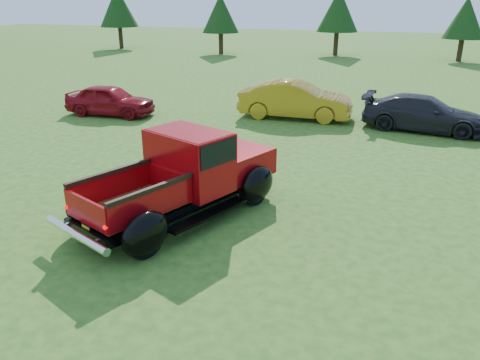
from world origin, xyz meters
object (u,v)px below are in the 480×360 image
at_px(tree_mid_right, 465,18).
at_px(show_car_yellow, 295,100).
at_px(tree_far_west, 118,7).
at_px(tree_mid_left, 338,10).
at_px(tree_west, 221,14).
at_px(show_car_red, 110,100).
at_px(show_car_grey, 424,113).
at_px(pickup_truck, 190,174).

relative_size(tree_mid_right, show_car_yellow, 1.03).
relative_size(tree_far_west, tree_mid_left, 1.04).
xyz_separation_m(tree_far_west, tree_west, (10.00, -1.00, -0.41)).
xyz_separation_m(tree_far_west, tree_mid_left, (19.00, 1.00, -0.14)).
xyz_separation_m(show_car_red, show_car_yellow, (7.00, 1.85, 0.11)).
xyz_separation_m(show_car_red, show_car_grey, (11.61, 1.57, 0.01)).
relative_size(tree_west, tree_mid_right, 1.05).
distance_m(tree_mid_left, show_car_yellow, 21.64).
bearing_deg(tree_mid_right, show_car_red, -123.07).
height_order(tree_far_west, show_car_red, tree_far_west).
relative_size(tree_far_west, pickup_truck, 1.01).
xyz_separation_m(tree_mid_left, show_car_red, (-5.50, -23.27, -2.79)).
distance_m(tree_west, show_car_grey, 24.95).
bearing_deg(show_car_yellow, tree_west, 26.01).
bearing_deg(show_car_yellow, pickup_truck, 175.59).
xyz_separation_m(tree_west, show_car_red, (3.50, -21.27, -2.52)).
height_order(tree_mid_right, pickup_truck, tree_mid_right).
xyz_separation_m(tree_far_west, show_car_red, (13.50, -22.27, -2.93)).
height_order(tree_mid_right, show_car_grey, tree_mid_right).
xyz_separation_m(tree_west, tree_mid_left, (9.00, 2.00, 0.27)).
distance_m(show_car_yellow, show_car_grey, 4.62).
height_order(pickup_truck, show_car_yellow, pickup_truck).
height_order(tree_far_west, pickup_truck, tree_far_west).
xyz_separation_m(tree_west, show_car_yellow, (10.50, -19.42, -2.41)).
bearing_deg(tree_mid_left, show_car_yellow, -85.99).
relative_size(tree_west, show_car_grey, 1.11).
bearing_deg(tree_mid_left, show_car_red, -103.30).
bearing_deg(tree_far_west, show_car_yellow, -44.88).
bearing_deg(show_car_yellow, show_car_red, 102.44).
bearing_deg(tree_mid_left, tree_far_west, -176.99).
relative_size(tree_far_west, show_car_grey, 1.26).
bearing_deg(tree_far_west, show_car_grey, -39.51).
bearing_deg(pickup_truck, tree_west, 132.29).
bearing_deg(tree_west, tree_mid_left, 12.53).
relative_size(pickup_truck, show_car_grey, 1.24).
distance_m(tree_far_west, pickup_truck, 35.72).
bearing_deg(pickup_truck, show_car_yellow, 110.51).
bearing_deg(show_car_red, show_car_grey, -85.64).
bearing_deg(tree_mid_left, tree_mid_right, -6.34).
distance_m(tree_far_west, tree_mid_left, 19.03).
xyz_separation_m(pickup_truck, show_car_grey, (4.92, 8.65, -0.25)).
bearing_deg(tree_west, tree_mid_right, 3.18).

